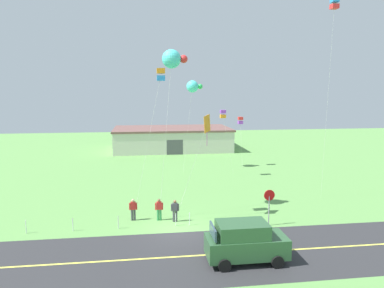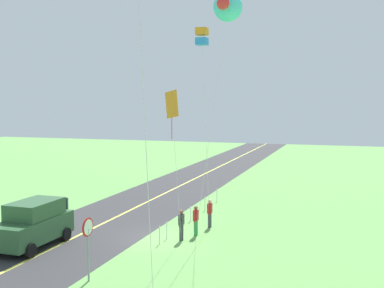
{
  "view_description": "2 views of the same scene",
  "coord_description": "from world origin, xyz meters",
  "px_view_note": "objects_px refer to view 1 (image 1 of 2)",
  "views": [
    {
      "loc": [
        -2.08,
        -22.88,
        9.26
      ],
      "look_at": [
        1.37,
        2.65,
        5.44
      ],
      "focal_mm": 33.31,
      "sensor_mm": 36.0,
      "label": 1
    },
    {
      "loc": [
        22.28,
        9.5,
        7.02
      ],
      "look_at": [
        0.1,
        2.14,
        5.01
      ],
      "focal_mm": 44.0,
      "sensor_mm": 36.0,
      "label": 2
    }
  ],
  "objects_px": {
    "kite_red_low": "(161,75)",
    "kite_pink_drift": "(223,114)",
    "kite_orange_near": "(335,4)",
    "kite_cyan_top": "(240,120)",
    "person_adult_near": "(133,209)",
    "kite_green_far": "(193,86)",
    "person_child_watcher": "(159,209)",
    "kite_blue_mid": "(207,125)",
    "kite_yellow_high": "(172,59)",
    "person_adult_companion": "(175,210)",
    "car_suv_foreground": "(245,242)",
    "warehouse_distant": "(172,139)",
    "stop_sign": "(269,200)"
  },
  "relations": [
    {
      "from": "stop_sign",
      "to": "person_adult_companion",
      "type": "relative_size",
      "value": 1.6
    },
    {
      "from": "person_child_watcher",
      "to": "kite_green_far",
      "type": "height_order",
      "value": "kite_green_far"
    },
    {
      "from": "car_suv_foreground",
      "to": "kite_green_far",
      "type": "xyz_separation_m",
      "value": [
        0.4,
        23.74,
        8.67
      ]
    },
    {
      "from": "person_adult_near",
      "to": "kite_red_low",
      "type": "xyz_separation_m",
      "value": [
        2.11,
        0.17,
        9.52
      ]
    },
    {
      "from": "kite_red_low",
      "to": "kite_pink_drift",
      "type": "relative_size",
      "value": 1.48
    },
    {
      "from": "person_child_watcher",
      "to": "kite_cyan_top",
      "type": "distance_m",
      "value": 21.14
    },
    {
      "from": "kite_orange_near",
      "to": "kite_cyan_top",
      "type": "distance_m",
      "value": 18.17
    },
    {
      "from": "car_suv_foreground",
      "to": "kite_blue_mid",
      "type": "xyz_separation_m",
      "value": [
        -0.93,
        6.95,
        5.72
      ]
    },
    {
      "from": "car_suv_foreground",
      "to": "kite_red_low",
      "type": "xyz_separation_m",
      "value": [
        -4.12,
        7.38,
        9.23
      ]
    },
    {
      "from": "kite_red_low",
      "to": "kite_yellow_high",
      "type": "distance_m",
      "value": 2.21
    },
    {
      "from": "car_suv_foreground",
      "to": "kite_blue_mid",
      "type": "relative_size",
      "value": 0.57
    },
    {
      "from": "kite_cyan_top",
      "to": "kite_green_far",
      "type": "bearing_deg",
      "value": -172.56
    },
    {
      "from": "kite_pink_drift",
      "to": "kite_cyan_top",
      "type": "distance_m",
      "value": 6.39
    },
    {
      "from": "kite_red_low",
      "to": "kite_cyan_top",
      "type": "bearing_deg",
      "value": 58.49
    },
    {
      "from": "kite_blue_mid",
      "to": "kite_orange_near",
      "type": "height_order",
      "value": "kite_orange_near"
    },
    {
      "from": "kite_orange_near",
      "to": "person_adult_near",
      "type": "bearing_deg",
      "value": -170.05
    },
    {
      "from": "warehouse_distant",
      "to": "kite_yellow_high",
      "type": "bearing_deg",
      "value": -94.33
    },
    {
      "from": "kite_red_low",
      "to": "kite_blue_mid",
      "type": "distance_m",
      "value": 4.77
    },
    {
      "from": "kite_yellow_high",
      "to": "kite_pink_drift",
      "type": "bearing_deg",
      "value": 59.02
    },
    {
      "from": "person_adult_companion",
      "to": "kite_yellow_high",
      "type": "distance_m",
      "value": 11.02
    },
    {
      "from": "person_child_watcher",
      "to": "kite_orange_near",
      "type": "xyz_separation_m",
      "value": [
        14.29,
        3.06,
        15.26
      ]
    },
    {
      "from": "kite_cyan_top",
      "to": "kite_yellow_high",
      "type": "bearing_deg",
      "value": -121.53
    },
    {
      "from": "person_adult_near",
      "to": "warehouse_distant",
      "type": "xyz_separation_m",
      "value": [
        5.32,
        31.53,
        0.89
      ]
    },
    {
      "from": "person_adult_near",
      "to": "kite_green_far",
      "type": "xyz_separation_m",
      "value": [
        6.64,
        16.52,
        8.96
      ]
    },
    {
      "from": "person_adult_companion",
      "to": "person_child_watcher",
      "type": "distance_m",
      "value": 1.19
    },
    {
      "from": "kite_blue_mid",
      "to": "person_child_watcher",
      "type": "bearing_deg",
      "value": 179.48
    },
    {
      "from": "car_suv_foreground",
      "to": "person_adult_near",
      "type": "height_order",
      "value": "car_suv_foreground"
    },
    {
      "from": "kite_red_low",
      "to": "kite_orange_near",
      "type": "relative_size",
      "value": 0.65
    },
    {
      "from": "kite_pink_drift",
      "to": "warehouse_distant",
      "type": "height_order",
      "value": "kite_pink_drift"
    },
    {
      "from": "kite_cyan_top",
      "to": "kite_pink_drift",
      "type": "bearing_deg",
      "value": -122.58
    },
    {
      "from": "kite_pink_drift",
      "to": "warehouse_distant",
      "type": "relative_size",
      "value": 0.4
    },
    {
      "from": "kite_green_far",
      "to": "warehouse_distant",
      "type": "relative_size",
      "value": 0.57
    },
    {
      "from": "kite_pink_drift",
      "to": "kite_orange_near",
      "type": "xyz_separation_m",
      "value": [
        6.92,
        -9.17,
        9.26
      ]
    },
    {
      "from": "car_suv_foreground",
      "to": "person_adult_near",
      "type": "distance_m",
      "value": 9.54
    },
    {
      "from": "kite_green_far",
      "to": "kite_orange_near",
      "type": "xyz_separation_m",
      "value": [
        9.51,
        -13.69,
        6.3
      ]
    },
    {
      "from": "kite_blue_mid",
      "to": "person_adult_companion",
      "type": "bearing_deg",
      "value": -170.51
    },
    {
      "from": "kite_blue_mid",
      "to": "kite_pink_drift",
      "type": "distance_m",
      "value": 12.88
    },
    {
      "from": "kite_blue_mid",
      "to": "kite_pink_drift",
      "type": "relative_size",
      "value": 1.05
    },
    {
      "from": "car_suv_foreground",
      "to": "kite_pink_drift",
      "type": "relative_size",
      "value": 0.6
    },
    {
      "from": "person_adult_near",
      "to": "kite_green_far",
      "type": "bearing_deg",
      "value": -49.44
    },
    {
      "from": "kite_pink_drift",
      "to": "warehouse_distant",
      "type": "xyz_separation_m",
      "value": [
        -3.91,
        19.53,
        -5.11
      ]
    },
    {
      "from": "kite_green_far",
      "to": "car_suv_foreground",
      "type": "bearing_deg",
      "value": -90.97
    },
    {
      "from": "kite_cyan_top",
      "to": "warehouse_distant",
      "type": "relative_size",
      "value": 0.34
    },
    {
      "from": "kite_yellow_high",
      "to": "kite_green_far",
      "type": "xyz_separation_m",
      "value": [
        3.57,
        14.79,
        -1.8
      ]
    },
    {
      "from": "warehouse_distant",
      "to": "kite_green_far",
      "type": "bearing_deg",
      "value": -84.98
    },
    {
      "from": "stop_sign",
      "to": "person_adult_near",
      "type": "height_order",
      "value": "stop_sign"
    },
    {
      "from": "person_adult_near",
      "to": "kite_orange_near",
      "type": "xyz_separation_m",
      "value": [
        16.15,
        2.83,
        15.26
      ]
    },
    {
      "from": "kite_red_low",
      "to": "kite_cyan_top",
      "type": "relative_size",
      "value": 1.76
    },
    {
      "from": "car_suv_foreground",
      "to": "kite_blue_mid",
      "type": "distance_m",
      "value": 9.05
    },
    {
      "from": "kite_yellow_high",
      "to": "warehouse_distant",
      "type": "relative_size",
      "value": 0.67
    }
  ]
}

